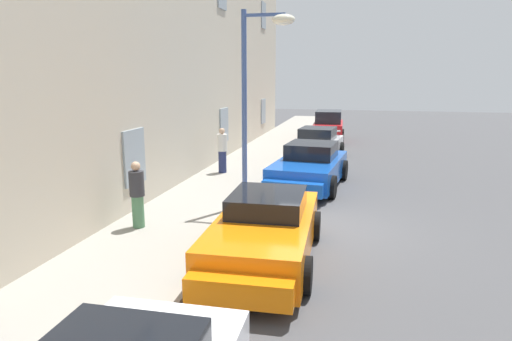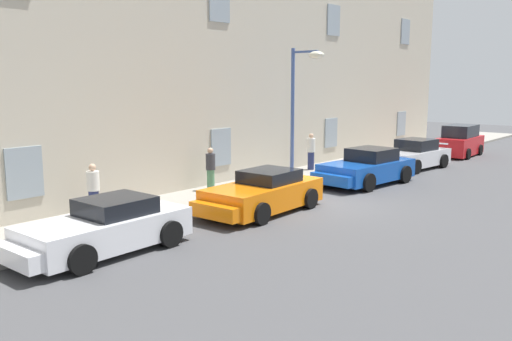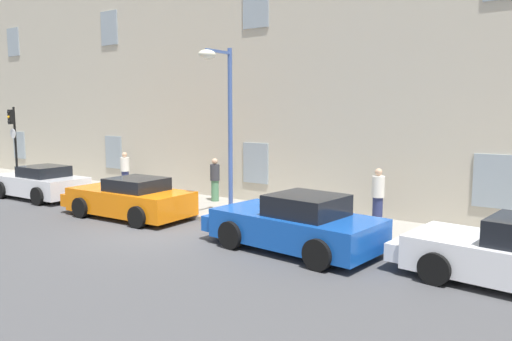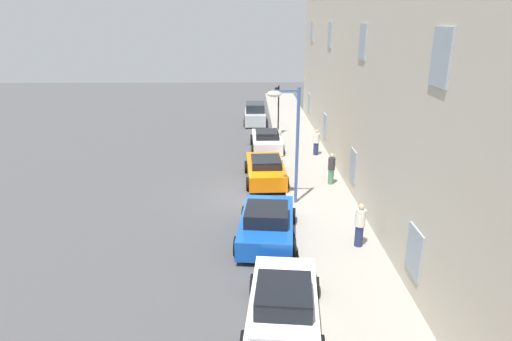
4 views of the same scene
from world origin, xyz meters
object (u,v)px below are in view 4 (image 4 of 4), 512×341
(sportscar_yellow_flank, at_px, (265,169))
(pedestrian_bystander, at_px, (360,225))
(sportscar_white_middle, at_px, (267,222))
(hatchback_parked, at_px, (255,114))
(sportscar_red_lead, at_px, (266,140))
(pedestrian_admiring, at_px, (331,168))
(street_lamp, at_px, (288,124))
(sportscar_tail_end, at_px, (284,302))
(traffic_light, at_px, (277,102))
(pedestrian_strolling, at_px, (316,142))

(sportscar_yellow_flank, height_order, pedestrian_bystander, pedestrian_bystander)
(sportscar_yellow_flank, height_order, sportscar_white_middle, sportscar_white_middle)
(hatchback_parked, distance_m, pedestrian_bystander, 20.93)
(sportscar_red_lead, distance_m, sportscar_yellow_flank, 5.77)
(hatchback_parked, bearing_deg, pedestrian_admiring, 14.69)
(sportscar_red_lead, bearing_deg, pedestrian_bystander, 12.58)
(sportscar_red_lead, relative_size, pedestrian_admiring, 2.82)
(street_lamp, height_order, pedestrian_bystander, street_lamp)
(sportscar_tail_end, relative_size, pedestrian_admiring, 2.92)
(hatchback_parked, bearing_deg, sportscar_tail_end, 1.18)
(traffic_light, bearing_deg, street_lamp, -1.49)
(traffic_light, height_order, pedestrian_admiring, traffic_light)
(pedestrian_bystander, bearing_deg, street_lamp, -149.69)
(street_lamp, bearing_deg, pedestrian_bystander, 30.31)
(sportscar_white_middle, bearing_deg, pedestrian_admiring, 147.53)
(sportscar_tail_end, distance_m, hatchback_parked, 24.67)
(sportscar_yellow_flank, relative_size, sportscar_tail_end, 1.00)
(sportscar_yellow_flank, distance_m, pedestrian_strolling, 5.20)
(traffic_light, bearing_deg, pedestrian_admiring, 12.11)
(pedestrian_admiring, bearing_deg, traffic_light, -167.89)
(sportscar_yellow_flank, height_order, street_lamp, street_lamp)
(sportscar_yellow_flank, relative_size, hatchback_parked, 1.29)
(sportscar_white_middle, distance_m, hatchback_parked, 19.64)
(sportscar_red_lead, relative_size, hatchback_parked, 1.24)
(sportscar_yellow_flank, relative_size, traffic_light, 1.34)
(pedestrian_admiring, bearing_deg, street_lamp, -46.43)
(sportscar_white_middle, relative_size, sportscar_tail_end, 1.02)
(hatchback_parked, relative_size, pedestrian_bystander, 2.17)
(sportscar_white_middle, height_order, traffic_light, traffic_light)
(sportscar_white_middle, relative_size, hatchback_parked, 1.32)
(sportscar_red_lead, height_order, traffic_light, traffic_light)
(hatchback_parked, distance_m, pedestrian_strolling, 9.82)
(hatchback_parked, relative_size, pedestrian_admiring, 2.27)
(sportscar_tail_end, bearing_deg, hatchback_parked, -178.82)
(sportscar_tail_end, bearing_deg, pedestrian_admiring, 163.03)
(traffic_light, bearing_deg, pedestrian_bystander, 7.11)
(pedestrian_admiring, distance_m, pedestrian_strolling, 5.05)
(hatchback_parked, relative_size, pedestrian_strolling, 2.29)
(sportscar_white_middle, bearing_deg, street_lamp, 162.28)
(sportscar_yellow_flank, bearing_deg, pedestrian_bystander, 23.35)
(sportscar_red_lead, distance_m, street_lamp, 9.74)
(sportscar_white_middle, xyz_separation_m, pedestrian_bystander, (0.98, 3.38, 0.35))
(hatchback_parked, bearing_deg, sportscar_white_middle, 0.68)
(pedestrian_strolling, distance_m, pedestrian_bystander, 11.51)
(pedestrian_admiring, bearing_deg, sportscar_tail_end, -16.97)
(sportscar_white_middle, height_order, sportscar_tail_end, sportscar_white_middle)
(sportscar_red_lead, relative_size, sportscar_tail_end, 0.97)
(sportscar_tail_end, relative_size, pedestrian_strolling, 2.95)
(sportscar_red_lead, height_order, pedestrian_bystander, pedestrian_bystander)
(sportscar_tail_end, distance_m, pedestrian_bystander, 5.11)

